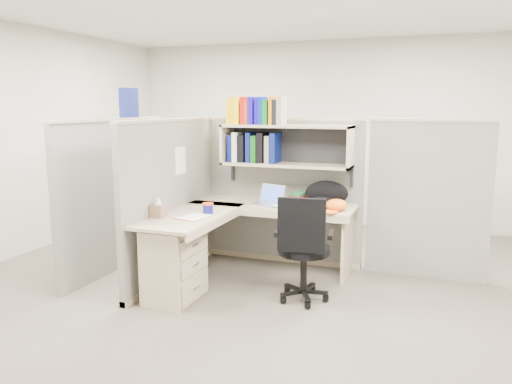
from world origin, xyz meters
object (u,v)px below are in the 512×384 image
at_px(laptop, 267,195).
at_px(task_chair, 303,265).
at_px(desk, 203,247).
at_px(snack_canister, 208,208).
at_px(backpack, 325,194).

distance_m(laptop, task_chair, 1.02).
distance_m(desk, task_chair, 0.96).
bearing_deg(laptop, snack_canister, -106.10).
height_order(desk, task_chair, task_chair).
height_order(backpack, task_chair, backpack).
xyz_separation_m(laptop, task_chair, (0.58, -0.67, -0.49)).
bearing_deg(snack_canister, backpack, 36.52).
distance_m(desk, backpack, 1.38).
height_order(desk, backpack, backpack).
relative_size(laptop, snack_canister, 2.90).
bearing_deg(snack_canister, task_chair, -5.21).
relative_size(desk, task_chair, 1.76).
relative_size(laptop, backpack, 0.68).
bearing_deg(backpack, task_chair, -94.16).
bearing_deg(laptop, task_chair, -31.10).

